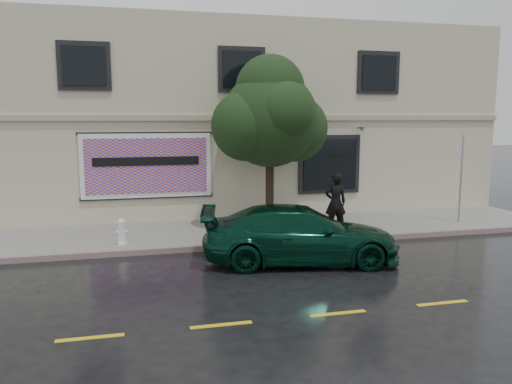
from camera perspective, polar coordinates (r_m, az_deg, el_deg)
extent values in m
plane|color=black|center=(12.78, 3.16, -7.93)|extent=(90.00, 90.00, 0.00)
cube|color=gray|center=(15.80, -0.27, -4.43)|extent=(20.00, 3.50, 0.15)
cube|color=gray|center=(14.15, 1.39, -5.97)|extent=(20.00, 0.18, 0.16)
cube|color=gold|center=(9.67, 9.35, -13.53)|extent=(19.00, 0.12, 0.01)
cube|color=beige|center=(21.03, -3.96, 8.19)|extent=(20.00, 8.00, 7.00)
cube|color=#9E9984|center=(17.06, -1.62, 8.46)|extent=(20.00, 0.12, 0.18)
cube|color=black|center=(18.08, 8.38, 3.15)|extent=(2.30, 0.10, 2.10)
cube|color=black|center=(18.03, 8.45, 3.13)|extent=(2.00, 0.05, 1.80)
cube|color=black|center=(16.76, -19.06, 13.49)|extent=(1.30, 0.05, 1.20)
cube|color=black|center=(17.08, -1.60, 13.84)|extent=(1.30, 0.05, 1.20)
cube|color=black|center=(18.77, 13.90, 13.12)|extent=(1.30, 0.05, 1.20)
cube|color=white|center=(16.73, -12.37, 2.95)|extent=(4.20, 0.06, 2.10)
cube|color=orange|center=(16.69, -12.37, 2.94)|extent=(3.90, 0.04, 1.80)
cube|color=black|center=(16.89, -12.26, -0.58)|extent=(4.30, 0.10, 0.10)
cube|color=black|center=(16.69, -12.49, 6.55)|extent=(4.30, 0.10, 0.10)
cube|color=black|center=(16.65, -12.38, 3.44)|extent=(3.40, 0.02, 0.28)
imported|color=#072F20|center=(12.58, 5.08, -4.85)|extent=(5.22, 3.02, 1.43)
imported|color=black|center=(15.30, 9.07, -1.21)|extent=(0.70, 0.50, 1.82)
imported|color=black|center=(15.14, 9.18, 3.60)|extent=(1.13, 1.13, 0.76)
cylinder|color=#332116|center=(15.88, 1.57, 0.33)|extent=(0.26, 0.26, 2.41)
sphere|color=black|center=(15.72, 1.60, 8.33)|extent=(3.00, 3.00, 3.00)
cylinder|color=white|center=(14.27, -15.01, -5.68)|extent=(0.28, 0.28, 0.07)
cylinder|color=white|center=(14.20, -15.06, -4.53)|extent=(0.20, 0.20, 0.51)
sphere|color=white|center=(14.14, -15.10, -3.37)|extent=(0.20, 0.20, 0.20)
cylinder|color=white|center=(14.20, -15.06, -4.44)|extent=(0.30, 0.09, 0.09)
cylinder|color=#9B9FA4|center=(17.78, 22.38, 1.40)|extent=(0.06, 0.06, 2.92)
cube|color=silver|center=(17.69, 22.60, 5.19)|extent=(0.34, 0.16, 0.47)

